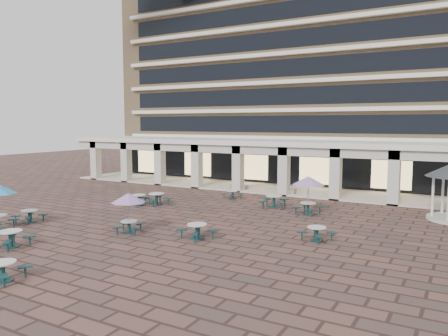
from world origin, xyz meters
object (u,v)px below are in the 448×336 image
Objects in this scene: picnic_table_1 at (11,237)px; planter_left at (239,185)px; picnic_table_0 at (30,215)px; planter_right at (287,188)px; picnic_table_2 at (3,270)px.

picnic_table_1 is 20.97m from planter_left.
planter_left is at bearing 70.96° from picnic_table_0.
picnic_table_1 is 21.72m from planter_right.
picnic_table_1 reaches higher than picnic_table_2.
picnic_table_0 is 1.12× the size of planter_left.
picnic_table_1 is (3.84, -3.87, 0.04)m from picnic_table_0.
picnic_table_2 is 1.28× the size of planter_right.
planter_left is at bearing 82.16° from picnic_table_2.
picnic_table_0 is 10.30m from picnic_table_2.
picnic_table_1 is at bearing -93.61° from planter_left.
picnic_table_2 is at bearing -38.77° from picnic_table_1.
planter_right is at bearing 71.42° from picnic_table_2.
picnic_table_0 is 19.60m from planter_right.
picnic_table_1 is 0.95× the size of picnic_table_2.
planter_left is (5.16, 17.05, 0.05)m from picnic_table_0.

